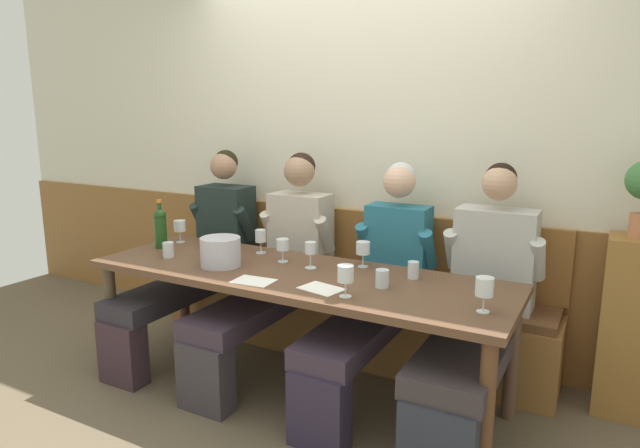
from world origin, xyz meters
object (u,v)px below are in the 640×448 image
Objects in this scene: water_tumbler_left at (413,270)px; person_left_seat at (200,252)px; wine_bottle_green_tall at (161,227)px; wine_glass_center_rear at (310,249)px; person_center_right_seat at (377,284)px; wine_glass_mid_right at (363,249)px; person_center_left_seat at (481,299)px; wine_glass_right_end at (485,287)px; wine_glass_center_front at (261,237)px; water_tumbler_center at (382,279)px; ice_bucket at (221,252)px; wine_glass_left_end at (180,227)px; wine_glass_by_bottle at (283,246)px; wall_bench at (346,311)px; water_tumbler_right at (168,250)px; dining_table at (295,285)px; wine_glass_mid_left at (346,275)px; person_right_seat at (277,263)px.

person_left_seat is at bearing 175.03° from water_tumbler_left.
wine_glass_center_rear is at bearing 2.78° from wine_bottle_green_tall.
wine_glass_mid_right is at bearing -155.97° from person_center_right_seat.
person_center_left_seat is 8.33× the size of wine_glass_right_end.
wine_glass_center_front is 1.61× the size of water_tumbler_center.
ice_bucket is 1.53× the size of wine_glass_left_end.
wine_glass_by_bottle is (0.80, -0.19, 0.18)m from person_left_seat.
wall_bench is 29.18× the size of water_tumbler_center.
wall_bench is at bearing 42.22° from water_tumbler_right.
wine_glass_center_rear reaches higher than wine_glass_left_end.
wall_bench is 29.25× the size of water_tumbler_left.
dining_table is 0.43m from wine_glass_mid_right.
person_center_right_seat reaches higher than wine_glass_right_end.
water_tumbler_right is (-1.77, -0.42, 0.14)m from person_center_left_seat.
water_tumbler_left is (0.61, -0.45, 0.49)m from wall_bench.
water_tumbler_right is at bearing -166.68° from person_center_left_seat.
wine_glass_mid_left is at bearing -170.13° from wine_glass_right_end.
wine_glass_center_rear reaches higher than wine_glass_center_front.
wine_glass_center_rear is at bearing -171.05° from water_tumbler_left.
wine_glass_mid_left is (0.06, -0.54, 0.21)m from person_center_right_seat.
wine_glass_center_front is 0.56m from water_tumbler_right.
person_center_left_seat is 9.62× the size of wine_glass_by_bottle.
water_tumbler_right and water_tumbler_left have the same top height.
person_right_seat is 0.31m from wine_glass_by_bottle.
wall_bench is 0.78m from wine_glass_center_front.
person_center_left_seat is at bearing 16.80° from ice_bucket.
person_right_seat is at bearing 177.56° from person_center_right_seat.
water_tumbler_center is at bearing -9.05° from wine_glass_left_end.
water_tumbler_left is (0.19, 0.43, -0.06)m from wine_glass_mid_left.
water_tumbler_right is (0.21, -0.33, -0.06)m from wine_glass_left_end.
person_center_right_seat is at bearing 96.75° from wine_glass_mid_left.
wine_glass_left_end reaches higher than wine_glass_center_front.
person_center_left_seat is 4.18× the size of wine_bottle_green_tall.
wine_glass_center_rear reaches higher than water_tumbler_right.
wine_bottle_green_tall is 0.88m from wine_glass_by_bottle.
person_left_seat is 14.42× the size of water_tumbler_center.
wine_glass_mid_left is at bearing -17.61° from wine_glass_left_end.
wine_glass_center_front is at bearing -8.22° from person_left_seat.
wine_glass_center_rear is at bearing -10.52° from wine_glass_by_bottle.
dining_table is at bearing 13.35° from ice_bucket.
person_right_seat reaches higher than wine_glass_left_end.
wall_bench is 1.25m from wine_glass_left_end.
wine_glass_mid_right is (0.62, -0.06, 0.18)m from person_right_seat.
wine_bottle_green_tall is 1.08m from wine_glass_center_rear.
wine_glass_right_end is at bearing -12.72° from wine_glass_by_bottle.
ice_bucket is 1.67× the size of wine_glass_by_bottle.
person_center_left_seat is 5.76× the size of ice_bucket.
wine_glass_by_bottle is 0.94× the size of wine_glass_mid_right.
wine_glass_center_front reaches higher than water_tumbler_right.
person_center_left_seat is at bearing 7.58° from wine_bottle_green_tall.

